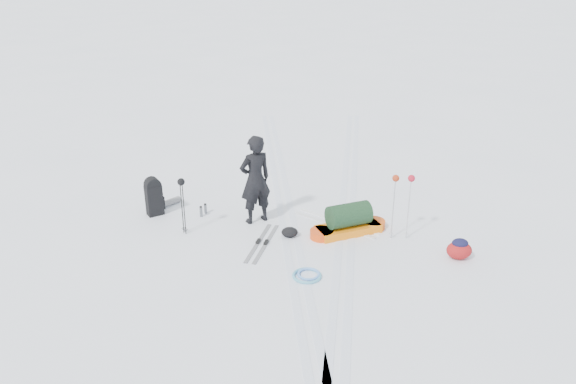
# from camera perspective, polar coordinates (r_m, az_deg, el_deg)

# --- Properties ---
(ground) EXTENTS (200.00, 200.00, 0.00)m
(ground) POSITION_cam_1_polar(r_m,az_deg,el_deg) (11.42, 0.25, -4.53)
(ground) COLOR white
(ground) RESTS_ON ground
(ski_tracks) EXTENTS (3.38, 17.97, 0.01)m
(ski_tracks) POSITION_cam_1_polar(r_m,az_deg,el_deg) (12.22, 3.05, -2.56)
(ski_tracks) COLOR silver
(ski_tracks) RESTS_ON ground
(skier) EXTENTS (0.83, 0.74, 1.92)m
(skier) POSITION_cam_1_polar(r_m,az_deg,el_deg) (11.67, -3.35, 1.26)
(skier) COLOR black
(skier) RESTS_ON ground
(pulk_sled) EXTENTS (1.74, 1.05, 0.64)m
(pulk_sled) POSITION_cam_1_polar(r_m,az_deg,el_deg) (11.53, 6.16, -3.03)
(pulk_sled) COLOR orange
(pulk_sled) RESTS_ON ground
(expedition_rucksack) EXTENTS (0.68, 0.91, 0.86)m
(expedition_rucksack) POSITION_cam_1_polar(r_m,az_deg,el_deg) (12.57, -13.26, -0.46)
(expedition_rucksack) COLOR black
(expedition_rucksack) RESTS_ON ground
(ski_poles_black) EXTENTS (0.15, 0.15, 1.21)m
(ski_poles_black) POSITION_cam_1_polar(r_m,az_deg,el_deg) (11.33, -10.76, 0.34)
(ski_poles_black) COLOR black
(ski_poles_black) RESTS_ON ground
(ski_poles_silver) EXTENTS (0.44, 0.15, 1.37)m
(ski_poles_silver) POSITION_cam_1_polar(r_m,az_deg,el_deg) (11.09, 11.60, 0.63)
(ski_poles_silver) COLOR #B1B3B8
(ski_poles_silver) RESTS_ON ground
(touring_skis_grey) EXTENTS (0.66, 1.64, 0.06)m
(touring_skis_grey) POSITION_cam_1_polar(r_m,az_deg,el_deg) (11.17, -2.65, -5.17)
(touring_skis_grey) COLOR #92949A
(touring_skis_grey) RESTS_ON ground
(touring_skis_white) EXTENTS (1.76, 1.47, 0.07)m
(touring_skis_white) POSITION_cam_1_polar(r_m,az_deg,el_deg) (11.97, 4.93, -3.14)
(touring_skis_white) COLOR silver
(touring_skis_white) RESTS_ON ground
(rope_coil) EXTENTS (0.66, 0.66, 0.06)m
(rope_coil) POSITION_cam_1_polar(r_m,az_deg,el_deg) (10.09, 1.99, -8.43)
(rope_coil) COLOR #4FA2C1
(rope_coil) RESTS_ON ground
(small_daypack) EXTENTS (0.50, 0.39, 0.41)m
(small_daypack) POSITION_cam_1_polar(r_m,az_deg,el_deg) (11.03, 17.01, -5.56)
(small_daypack) COLOR maroon
(small_daypack) RESTS_ON ground
(thermos_pair) EXTENTS (0.15, 0.25, 0.25)m
(thermos_pair) POSITION_cam_1_polar(r_m,az_deg,el_deg) (12.41, -8.61, -1.83)
(thermos_pair) COLOR slate
(thermos_pair) RESTS_ON ground
(stuff_sack) EXTENTS (0.40, 0.36, 0.21)m
(stuff_sack) POSITION_cam_1_polar(r_m,az_deg,el_deg) (11.36, 0.17, -4.10)
(stuff_sack) COLOR black
(stuff_sack) RESTS_ON ground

